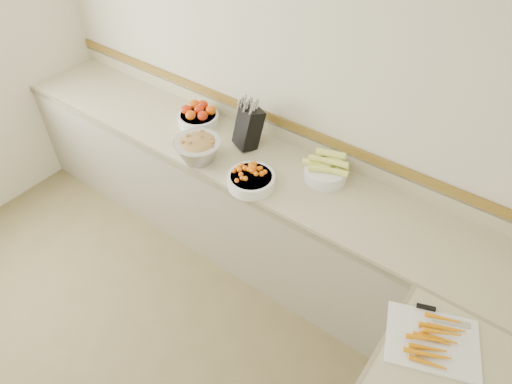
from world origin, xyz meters
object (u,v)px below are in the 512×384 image
Objects in this scene: knife_block at (248,127)px; cutting_board at (433,340)px; tomato_bowl at (198,116)px; corn_bowl at (326,170)px; rhubarb_bowl at (198,148)px; cherry_tomato_bowl at (251,179)px.

knife_block is 0.76× the size of cutting_board.
corn_bowl reaches higher than tomato_bowl.
rhubarb_bowl is (-0.17, -0.33, -0.06)m from knife_block.
rhubarb_bowl is (-0.44, -0.00, 0.04)m from cherry_tomato_bowl.
tomato_bowl is at bearing 131.73° from rhubarb_bowl.
tomato_bowl is at bearing -178.87° from corn_bowl.
knife_block reaches higher than rhubarb_bowl.
knife_block is at bearing -178.91° from corn_bowl.
cherry_tomato_bowl is at bearing -23.74° from tomato_bowl.
knife_block is at bearing 62.46° from rhubarb_bowl.
corn_bowl is (1.07, 0.02, 0.00)m from tomato_bowl.
cherry_tomato_bowl is 0.44m from rhubarb_bowl.
knife_block is 1.74m from cutting_board.
cutting_board is (2.05, -0.69, -0.05)m from tomato_bowl.
cherry_tomato_bowl is at bearing 0.08° from rhubarb_bowl.
tomato_bowl is at bearing 156.26° from cherry_tomato_bowl.
cutting_board is at bearing -23.75° from knife_block.
tomato_bowl is 0.97× the size of corn_bowl.
corn_bowl is at bearing 1.13° from tomato_bowl.
knife_block reaches higher than cutting_board.
corn_bowl is 0.96× the size of rhubarb_bowl.
corn_bowl is at bearing 44.85° from cherry_tomato_bowl.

